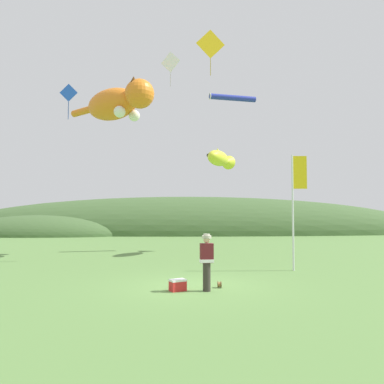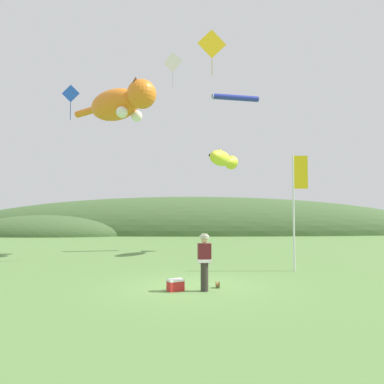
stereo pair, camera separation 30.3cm
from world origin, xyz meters
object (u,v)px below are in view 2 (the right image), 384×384
object	(u,v)px
festival_banner_pole	(296,194)
kite_giant_cat	(120,104)
kite_diamond_gold	(211,44)
picnic_cooler	(175,285)
kite_diamond_blue	(70,94)
festival_attendant	(204,260)
kite_tube_streamer	(234,98)
kite_fish_windsock	(222,159)
kite_diamond_white	(172,62)
kite_spool	(217,285)

from	to	relation	value
festival_banner_pole	kite_giant_cat	bearing A→B (deg)	143.91
festival_banner_pole	kite_diamond_gold	bearing A→B (deg)	136.28
picnic_cooler	festival_banner_pole	bearing A→B (deg)	38.55
picnic_cooler	kite_giant_cat	size ratio (longest dim) A/B	0.10
kite_giant_cat	kite_diamond_blue	world-z (taller)	kite_giant_cat
festival_attendant	picnic_cooler	world-z (taller)	festival_attendant
festival_attendant	festival_banner_pole	distance (m)	6.10
kite_giant_cat	kite_tube_streamer	bearing A→B (deg)	12.78
kite_giant_cat	kite_diamond_gold	world-z (taller)	kite_diamond_gold
kite_giant_cat	kite_tube_streamer	size ratio (longest dim) A/B	1.88
kite_giant_cat	kite_fish_windsock	size ratio (longest dim) A/B	1.70
kite_fish_windsock	picnic_cooler	bearing A→B (deg)	-102.67
kite_fish_windsock	kite_tube_streamer	xyz separation A→B (m)	(0.94, 1.48, 4.18)
festival_banner_pole	kite_tube_streamer	world-z (taller)	kite_tube_streamer
kite_diamond_white	kite_diamond_gold	bearing A→B (deg)	-59.90
kite_fish_windsock	kite_tube_streamer	distance (m)	4.53
festival_attendant	kite_diamond_gold	distance (m)	12.54
kite_spool	kite_tube_streamer	size ratio (longest dim) A/B	0.07
kite_diamond_white	kite_diamond_gold	xyz separation A→B (m)	(2.23, -3.84, -0.59)
kite_fish_windsock	kite_diamond_white	size ratio (longest dim) A/B	1.56
kite_diamond_gold	festival_banner_pole	bearing A→B (deg)	-43.72
festival_attendant	kite_fish_windsock	bearing A→B (deg)	82.18
picnic_cooler	kite_giant_cat	xyz separation A→B (m)	(-3.79, 10.30, 8.77)
kite_giant_cat	kite_diamond_white	xyz separation A→B (m)	(3.11, 0.72, 2.81)
festival_attendant	kite_diamond_blue	distance (m)	12.12
kite_diamond_white	kite_fish_windsock	bearing A→B (deg)	-11.17
kite_tube_streamer	kite_diamond_white	size ratio (longest dim) A/B	1.41
kite_spool	kite_diamond_white	bearing A→B (deg)	100.87
festival_banner_pole	kite_giant_cat	distance (m)	12.24
kite_spool	kite_fish_windsock	xyz separation A→B (m)	(0.99, 9.96, 5.53)
festival_attendant	kite_diamond_blue	world-z (taller)	kite_diamond_blue
kite_spool	kite_diamond_blue	xyz separation A→B (m)	(-6.99, 6.41, 8.34)
picnic_cooler	festival_banner_pole	size ratio (longest dim) A/B	0.12
kite_tube_streamer	kite_diamond_gold	world-z (taller)	kite_diamond_gold
kite_diamond_white	kite_diamond_gold	world-z (taller)	kite_diamond_white
kite_tube_streamer	kite_diamond_white	bearing A→B (deg)	-167.39
kite_fish_windsock	kite_diamond_blue	bearing A→B (deg)	-156.01
festival_attendant	kite_fish_windsock	distance (m)	11.56
kite_tube_streamer	kite_diamond_white	world-z (taller)	kite_diamond_white
festival_banner_pole	kite_diamond_gold	xyz separation A→B (m)	(-3.39, 3.24, 7.97)
kite_giant_cat	picnic_cooler	bearing A→B (deg)	-69.78
kite_spool	picnic_cooler	bearing A→B (deg)	-161.21
festival_attendant	kite_spool	bearing A→B (deg)	49.15
picnic_cooler	kite_diamond_gold	size ratio (longest dim) A/B	0.24
kite_spool	kite_tube_streamer	world-z (taller)	kite_tube_streamer
kite_spool	picnic_cooler	xyz separation A→B (m)	(-1.35, -0.46, 0.08)
festival_attendant	kite_tube_streamer	distance (m)	15.07
kite_giant_cat	festival_attendant	bearing A→B (deg)	-65.60
festival_attendant	kite_giant_cat	size ratio (longest dim) A/B	0.30
kite_diamond_blue	festival_banner_pole	bearing A→B (deg)	-15.49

